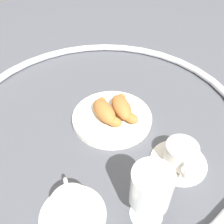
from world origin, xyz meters
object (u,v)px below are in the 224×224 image
Objects in this scene: croissant_large at (104,111)px; croissant_small at (122,107)px; coffee_cup_far at (72,209)px; pastry_plate at (112,117)px; coffee_cup_near at (180,156)px; juice_glass_left at (151,190)px.

croissant_small is (-0.01, 0.05, 0.00)m from croissant_large.
croissant_small is 0.31m from coffee_cup_far.
coffee_cup_near is at bearing 34.84° from pastry_plate.
pastry_plate is at bearing -177.90° from juice_glass_left.
croissant_small and coffee_cup_near have the same top height.
croissant_small is at bearing -152.65° from coffee_cup_near.
juice_glass_left is (0.29, 0.01, 0.08)m from pastry_plate.
pastry_plate is 1.67× the size of coffee_cup_far.
pastry_plate is 0.04m from croissant_large.
coffee_cup_far is at bearing -101.01° from juice_glass_left.
juice_glass_left is (0.28, 0.03, 0.05)m from croissant_large.
croissant_large is 0.29m from juice_glass_left.
coffee_cup_near is 1.00× the size of coffee_cup_far.
coffee_cup_far is (0.26, -0.17, -0.01)m from croissant_small.
pastry_plate is 0.22m from coffee_cup_near.
croissant_large and coffee_cup_near have the same top height.
coffee_cup_near is at bearing 106.39° from coffee_cup_far.
coffee_cup_far is (0.26, -0.11, -0.01)m from croissant_large.
coffee_cup_far is at bearing -32.50° from croissant_small.
croissant_large is at bearing 156.38° from coffee_cup_far.
juice_glass_left is at bearing -47.54° from coffee_cup_near.
coffee_cup_far is at bearing -27.81° from pastry_plate.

